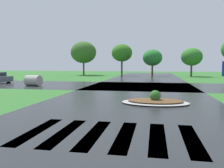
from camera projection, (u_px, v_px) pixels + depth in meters
The scene contains 6 objects.
asphalt_roadway at pixel (130, 103), 12.21m from camera, with size 9.44×80.00×0.01m, color #232628.
asphalt_cross_road at pixel (141, 86), 21.21m from camera, with size 90.00×8.50×0.01m, color #232628.
crosswalk_stripes at pixel (109, 135), 6.69m from camera, with size 4.95×2.93×0.01m.
median_island at pixel (155, 101), 11.93m from camera, with size 3.42×2.16×0.68m.
drainage_pipe_stack at pixel (33, 81), 21.42m from camera, with size 1.57×1.22×0.97m.
background_treeline at pixel (164, 53), 37.67m from camera, with size 34.19×6.81×5.95m.
Camera 1 is at (1.26, -2.05, 2.03)m, focal length 37.46 mm.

